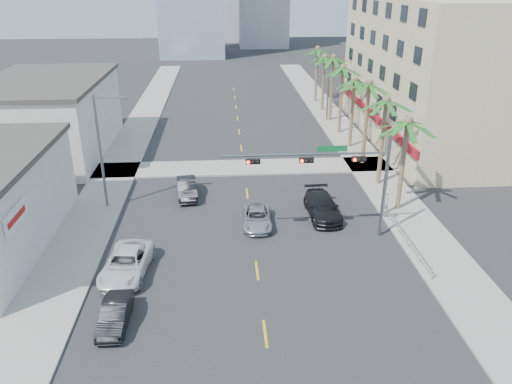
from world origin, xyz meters
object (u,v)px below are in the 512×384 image
Objects in this scene: car_parked_mid at (115,314)px; car_parked_far at (127,264)px; traffic_signal_mast at (340,170)px; car_lane_right at (322,207)px; car_lane_left at (187,188)px; pedestrian at (385,202)px; car_lane_center at (257,218)px.

car_parked_mid is 4.86m from car_parked_far.
traffic_signal_mast is 16.71m from car_parked_mid.
car_lane_right is (13.30, 12.03, 0.15)m from car_parked_mid.
car_parked_far is 11.99m from car_lane_left.
pedestrian is at bearing 26.74° from car_parked_far.
car_parked_mid is 17.93m from car_lane_right.
car_parked_mid is at bearing -124.94° from car_lane_center.
traffic_signal_mast is 14.94m from car_parked_far.
traffic_signal_mast is 5.80× the size of pedestrian.
car_parked_far reaches higher than car_lane_left.
car_parked_far reaches higher than car_lane_center.
car_lane_left reaches higher than car_lane_center.
car_lane_center is 2.32× the size of pedestrian.
car_parked_far is at bearing -153.64° from car_lane_right.
traffic_signal_mast reaches higher than car_parked_mid.
car_lane_left is at bearing 80.84° from car_parked_mid.
pedestrian is (9.87, 1.05, 0.49)m from car_lane_center.
pedestrian reaches higher than car_lane_center.
traffic_signal_mast is 5.45m from car_lane_right.
car_lane_center is at bearing -168.44° from car_lane_right.
car_lane_left is 15.97m from pedestrian.
traffic_signal_mast is 2.05× the size of car_lane_right.
pedestrian is at bearing 33.81° from car_parked_mid.
car_parked_mid is at bearing 7.16° from pedestrian.
car_lane_left is at bearing 144.13° from traffic_signal_mast.
traffic_signal_mast reaches higher than car_parked_far.
car_parked_mid is 21.66m from pedestrian.
car_parked_far is at bearing 92.89° from car_parked_mid.
traffic_signal_mast reaches higher than car_lane_center.
car_lane_right is 4.81m from pedestrian.
car_parked_mid is 13.61m from car_lane_center.
pedestrian is (4.52, 3.24, -3.95)m from traffic_signal_mast.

